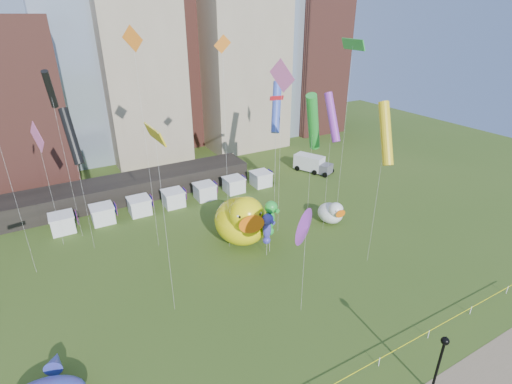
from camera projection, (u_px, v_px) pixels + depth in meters
skyline at (124, 42)px, 68.63m from camera, size 101.00×23.00×68.00m
pavilion at (129, 188)px, 59.15m from camera, size 38.00×6.00×3.20m
vendor_tents at (174, 199)px, 56.89m from camera, size 33.24×2.80×2.40m
big_duck at (242, 219)px, 46.88m from camera, size 8.20×9.75×6.97m
small_duck at (331, 212)px, 52.02m from camera, size 3.61×4.59×3.40m
seahorse_green at (270, 215)px, 44.14m from camera, size 1.71×2.02×6.78m
seahorse_purple at (267, 226)px, 43.88m from camera, size 1.50×1.78×5.56m
lamppost at (440, 359)px, 27.55m from camera, size 0.59×0.59×5.69m
box_truck at (312, 164)px, 69.21m from camera, size 5.03×7.20×2.89m
kite_1 at (37, 138)px, 41.90m from camera, size 1.11×3.36×15.53m
kite_2 at (71, 137)px, 40.84m from camera, size 1.48×3.58×17.08m
kite_3 at (353, 45)px, 43.77m from camera, size 1.08×4.08×23.43m
kite_4 at (155, 135)px, 29.90m from camera, size 0.65×3.80×18.05m
kite_6 at (134, 46)px, 37.65m from camera, size 2.27×1.24×25.05m
kite_7 at (332, 117)px, 44.45m from camera, size 1.28×3.37×17.89m
kite_8 at (277, 100)px, 49.53m from camera, size 1.88×0.62×16.42m
kite_9 at (282, 78)px, 42.46m from camera, size 1.11×3.50×21.61m
kite_10 at (50, 90)px, 41.60m from camera, size 1.22×2.64×20.71m
kite_11 at (313, 122)px, 46.15m from camera, size 4.28×3.72×17.89m
kite_12 at (386, 134)px, 38.24m from camera, size 2.23×3.78×18.24m
kite_13 at (276, 107)px, 56.15m from camera, size 3.55×4.19×17.21m
kite_14 at (223, 58)px, 38.02m from camera, size 1.76×0.28×24.18m
kite_15 at (306, 227)px, 33.24m from camera, size 2.66×2.01×10.72m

